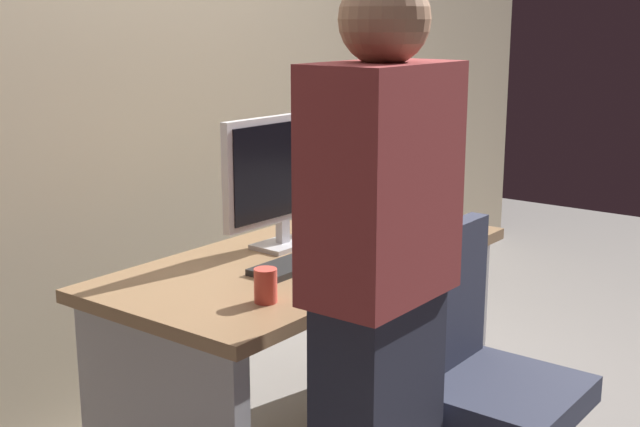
% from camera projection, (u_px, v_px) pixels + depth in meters
% --- Properties ---
extents(wall_back, '(6.40, 0.10, 3.00)m').
position_uv_depth(wall_back, '(128.00, 26.00, 3.15)').
color(wall_back, tan).
rests_on(wall_back, ground).
extents(desk, '(1.47, 0.72, 0.76)m').
position_uv_depth(desk, '(308.00, 321.00, 2.87)').
color(desk, '#93704C').
rests_on(desk, ground).
extents(office_chair, '(0.52, 0.52, 0.94)m').
position_uv_depth(office_chair, '(482.00, 400.00, 2.50)').
color(office_chair, black).
rests_on(office_chair, ground).
extents(person_at_desk, '(0.40, 0.24, 1.64)m').
position_uv_depth(person_at_desk, '(380.00, 299.00, 2.13)').
color(person_at_desk, '#262838').
rests_on(person_at_desk, ground).
extents(monitor, '(0.54, 0.15, 0.46)m').
position_uv_depth(monitor, '(283.00, 174.00, 2.86)').
color(monitor, silver).
rests_on(monitor, desk).
extents(keyboard, '(0.43, 0.13, 0.02)m').
position_uv_depth(keyboard, '(305.00, 260.00, 2.72)').
color(keyboard, '#262626').
rests_on(keyboard, desk).
extents(mouse, '(0.06, 0.10, 0.03)m').
position_uv_depth(mouse, '(360.00, 241.00, 2.93)').
color(mouse, white).
rests_on(mouse, desk).
extents(cup_near_keyboard, '(0.07, 0.07, 0.10)m').
position_uv_depth(cup_near_keyboard, '(266.00, 285.00, 2.34)').
color(cup_near_keyboard, '#D84C3F').
rests_on(cup_near_keyboard, desk).
extents(book_stack, '(0.19, 0.16, 0.07)m').
position_uv_depth(book_stack, '(343.00, 214.00, 3.24)').
color(book_stack, beige).
rests_on(book_stack, desk).
extents(cell_phone, '(0.11, 0.16, 0.01)m').
position_uv_depth(cell_phone, '(421.00, 232.00, 3.09)').
color(cell_phone, black).
rests_on(cell_phone, desk).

